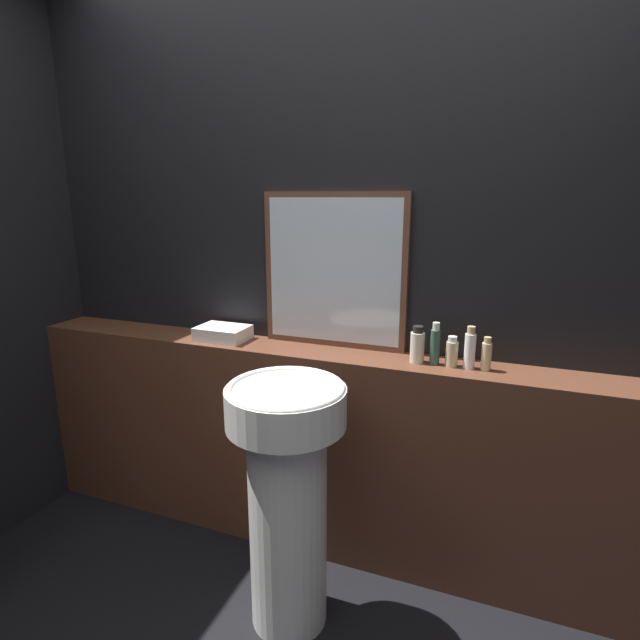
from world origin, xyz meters
The scene contains 10 objects.
wall_back centered at (0.00, 1.31, 1.25)m, with size 8.00×0.06×2.50m.
vanity_counter centered at (0.00, 1.16, 0.46)m, with size 2.96×0.24×0.93m.
pedestal_sink centered at (0.00, 0.72, 0.54)m, with size 0.42×0.42×0.95m.
mirror centered at (-0.02, 1.26, 1.26)m, with size 0.63×0.03×0.66m.
towel_stack centered at (-0.52, 1.16, 0.96)m, with size 0.23×0.17×0.06m.
shampoo_bottle centered at (0.36, 1.16, 1.00)m, with size 0.06×0.06×0.15m.
conditioner_bottle centered at (0.43, 1.16, 1.01)m, with size 0.04×0.04×0.17m.
lotion_bottle centered at (0.49, 1.16, 0.98)m, with size 0.05×0.05×0.12m.
body_wash_bottle centered at (0.56, 1.16, 1.01)m, with size 0.04×0.04×0.16m.
hand_soap_bottle centered at (0.62, 1.16, 0.99)m, with size 0.04×0.04×0.13m.
Camera 1 is at (0.68, -0.72, 1.57)m, focal length 28.00 mm.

